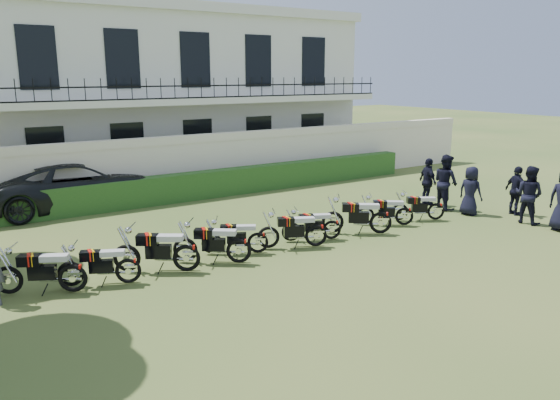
{
  "coord_description": "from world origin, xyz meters",
  "views": [
    {
      "loc": [
        -8.19,
        -11.09,
        4.56
      ],
      "look_at": [
        0.03,
        1.44,
        1.08
      ],
      "focal_mm": 35.0,
      "sensor_mm": 36.0,
      "label": 1
    }
  ],
  "objects_px": {
    "motorcycle_9": "(436,207)",
    "officer_2": "(517,191)",
    "motorcycle_6": "(332,225)",
    "motorcycle_8": "(405,212)",
    "suv": "(75,185)",
    "officer_5": "(428,182)",
    "motorcycle_3": "(239,245)",
    "motorcycle_7": "(381,217)",
    "motorcycle_5": "(316,230)",
    "officer_1": "(529,195)",
    "motorcycle_1": "(128,265)",
    "motorcycle_2": "(186,251)",
    "officer_3": "(470,191)",
    "officer_4": "(446,182)",
    "motorcycle_0": "(72,271)",
    "motorcycle_4": "(258,238)"
  },
  "relations": [
    {
      "from": "motorcycle_5",
      "to": "officer_4",
      "type": "xyz_separation_m",
      "value": [
        6.24,
        0.96,
        0.48
      ]
    },
    {
      "from": "motorcycle_2",
      "to": "motorcycle_8",
      "type": "relative_size",
      "value": 1.22
    },
    {
      "from": "motorcycle_2",
      "to": "officer_1",
      "type": "bearing_deg",
      "value": -65.75
    },
    {
      "from": "motorcycle_2",
      "to": "motorcycle_6",
      "type": "xyz_separation_m",
      "value": [
        4.46,
        0.17,
        -0.09
      ]
    },
    {
      "from": "motorcycle_6",
      "to": "motorcycle_7",
      "type": "relative_size",
      "value": 0.93
    },
    {
      "from": "motorcycle_0",
      "to": "officer_4",
      "type": "relative_size",
      "value": 0.92
    },
    {
      "from": "motorcycle_1",
      "to": "motorcycle_5",
      "type": "relative_size",
      "value": 0.96
    },
    {
      "from": "motorcycle_9",
      "to": "officer_2",
      "type": "distance_m",
      "value": 2.93
    },
    {
      "from": "motorcycle_3",
      "to": "motorcycle_6",
      "type": "relative_size",
      "value": 1.01
    },
    {
      "from": "motorcycle_0",
      "to": "officer_5",
      "type": "bearing_deg",
      "value": -54.85
    },
    {
      "from": "suv",
      "to": "officer_5",
      "type": "relative_size",
      "value": 3.53
    },
    {
      "from": "suv",
      "to": "officer_3",
      "type": "distance_m",
      "value": 13.39
    },
    {
      "from": "motorcycle_3",
      "to": "motorcycle_7",
      "type": "xyz_separation_m",
      "value": [
        4.68,
        -0.03,
        0.02
      ]
    },
    {
      "from": "motorcycle_5",
      "to": "suv",
      "type": "bearing_deg",
      "value": 53.74
    },
    {
      "from": "motorcycle_5",
      "to": "officer_4",
      "type": "bearing_deg",
      "value": -55.4
    },
    {
      "from": "motorcycle_1",
      "to": "motorcycle_6",
      "type": "height_order",
      "value": "motorcycle_1"
    },
    {
      "from": "motorcycle_8",
      "to": "motorcycle_9",
      "type": "height_order",
      "value": "motorcycle_8"
    },
    {
      "from": "motorcycle_6",
      "to": "officer_2",
      "type": "bearing_deg",
      "value": -75.45
    },
    {
      "from": "motorcycle_2",
      "to": "officer_2",
      "type": "height_order",
      "value": "officer_2"
    },
    {
      "from": "motorcycle_1",
      "to": "motorcycle_9",
      "type": "distance_m",
      "value": 9.9
    },
    {
      "from": "motorcycle_0",
      "to": "officer_2",
      "type": "relative_size",
      "value": 1.08
    },
    {
      "from": "officer_4",
      "to": "motorcycle_8",
      "type": "bearing_deg",
      "value": 117.07
    },
    {
      "from": "motorcycle_1",
      "to": "officer_5",
      "type": "height_order",
      "value": "officer_5"
    },
    {
      "from": "motorcycle_5",
      "to": "motorcycle_3",
      "type": "bearing_deg",
      "value": 116.64
    },
    {
      "from": "motorcycle_7",
      "to": "motorcycle_8",
      "type": "relative_size",
      "value": 1.18
    },
    {
      "from": "officer_2",
      "to": "motorcycle_5",
      "type": "bearing_deg",
      "value": 97.77
    },
    {
      "from": "officer_3",
      "to": "officer_2",
      "type": "bearing_deg",
      "value": -132.77
    },
    {
      "from": "motorcycle_8",
      "to": "motorcycle_6",
      "type": "bearing_deg",
      "value": 125.05
    },
    {
      "from": "motorcycle_1",
      "to": "officer_2",
      "type": "bearing_deg",
      "value": -69.97
    },
    {
      "from": "motorcycle_0",
      "to": "motorcycle_8",
      "type": "xyz_separation_m",
      "value": [
        9.74,
        -0.1,
        -0.05
      ]
    },
    {
      "from": "motorcycle_7",
      "to": "suv",
      "type": "height_order",
      "value": "suv"
    },
    {
      "from": "motorcycle_6",
      "to": "officer_2",
      "type": "height_order",
      "value": "officer_2"
    },
    {
      "from": "motorcycle_6",
      "to": "motorcycle_8",
      "type": "xyz_separation_m",
      "value": [
        2.76,
        -0.09,
        0.01
      ]
    },
    {
      "from": "motorcycle_9",
      "to": "officer_2",
      "type": "bearing_deg",
      "value": -77.96
    },
    {
      "from": "officer_2",
      "to": "officer_3",
      "type": "xyz_separation_m",
      "value": [
        -1.26,
        0.83,
        -0.0
      ]
    },
    {
      "from": "motorcycle_0",
      "to": "officer_2",
      "type": "height_order",
      "value": "officer_2"
    },
    {
      "from": "motorcycle_2",
      "to": "officer_5",
      "type": "relative_size",
      "value": 1.06
    },
    {
      "from": "motorcycle_0",
      "to": "officer_2",
      "type": "bearing_deg",
      "value": -66.22
    },
    {
      "from": "motorcycle_3",
      "to": "suv",
      "type": "height_order",
      "value": "suv"
    },
    {
      "from": "motorcycle_5",
      "to": "officer_5",
      "type": "bearing_deg",
      "value": -48.49
    },
    {
      "from": "officer_4",
      "to": "motorcycle_6",
      "type": "bearing_deg",
      "value": 108.4
    },
    {
      "from": "motorcycle_2",
      "to": "motorcycle_4",
      "type": "bearing_deg",
      "value": -49.29
    },
    {
      "from": "motorcycle_6",
      "to": "motorcycle_8",
      "type": "distance_m",
      "value": 2.76
    },
    {
      "from": "motorcycle_1",
      "to": "officer_5",
      "type": "relative_size",
      "value": 1.0
    },
    {
      "from": "officer_2",
      "to": "officer_3",
      "type": "height_order",
      "value": "officer_2"
    },
    {
      "from": "motorcycle_0",
      "to": "officer_3",
      "type": "distance_m",
      "value": 12.54
    },
    {
      "from": "suv",
      "to": "officer_1",
      "type": "bearing_deg",
      "value": -134.06
    },
    {
      "from": "motorcycle_0",
      "to": "suv",
      "type": "distance_m",
      "value": 8.06
    },
    {
      "from": "motorcycle_9",
      "to": "officer_1",
      "type": "relative_size",
      "value": 0.83
    },
    {
      "from": "motorcycle_7",
      "to": "officer_4",
      "type": "bearing_deg",
      "value": -39.7
    }
  ]
}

